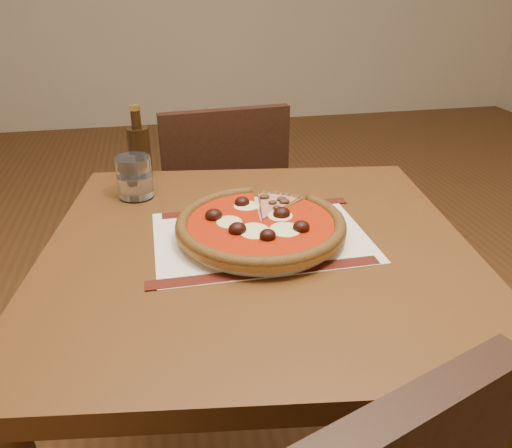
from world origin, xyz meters
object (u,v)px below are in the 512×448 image
Objects in this scene: chair_far at (221,207)px; plate at (261,232)px; table at (258,287)px; bottle at (139,150)px; pizza at (261,223)px; water_glass at (135,177)px.

chair_far reaches higher than plate.
bottle reaches higher than table.
pizza is 0.34m from water_glass.
chair_far is 2.60× the size of pizza.
table is 3.09× the size of plate.
water_glass is at bearing 133.53° from plate.
table is at bearing -49.89° from water_glass.
bottle is (-0.24, -0.36, 0.34)m from chair_far.
plate is 0.02m from pizza.
bottle is (-0.22, 0.37, 0.06)m from plate.
chair_far is 0.79m from pizza.
chair_far is 0.63m from water_glass.
table is 0.48m from bottle.
bottle reaches higher than chair_far.
plate is 0.90× the size of pizza.
water_glass is 0.53× the size of bottle.
chair_far is at bearing 87.97° from table.
pizza is (-0.02, -0.73, 0.30)m from chair_far.
pizza is 3.40× the size of water_glass.
bottle is at bearing 50.17° from chair_far.
plate is at bearing -58.98° from bottle.
water_glass is at bearing 130.11° from table.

